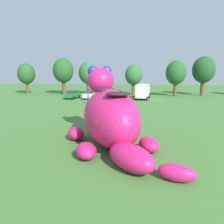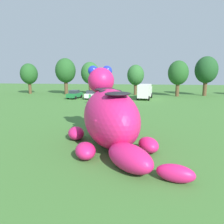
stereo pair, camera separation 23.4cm
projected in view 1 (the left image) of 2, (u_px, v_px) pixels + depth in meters
The scene contains 14 objects.
ground_plane at pixel (117, 152), 14.61m from camera, with size 160.00×160.00×0.00m, color #427533.
giant_inflatable_creature at pixel (111, 117), 15.67m from camera, with size 8.84×10.28×5.92m.
car_green at pixel (73, 94), 43.71m from camera, with size 2.51×4.35×1.72m.
car_white at pixel (89, 95), 43.36m from camera, with size 2.21×4.23×1.72m.
car_silver at pixel (107, 95), 43.19m from camera, with size 2.41×4.32×1.72m.
box_truck at pixel (143, 91), 42.95m from camera, with size 3.27×6.66×2.95m.
tree_far_left at pixel (26, 74), 52.55m from camera, with size 4.18×4.18×7.41m.
tree_left at pixel (63, 71), 51.19m from camera, with size 4.83×4.83×8.58m.
tree_mid_left at pixel (88, 73), 51.37m from camera, with size 4.34×4.34×7.70m.
tree_centre_left at pixel (133, 75), 50.45m from camera, with size 3.96×3.96×7.02m.
tree_centre at pixel (176, 73), 47.18m from camera, with size 4.40×4.40×7.82m.
tree_centre_right at pixel (204, 70), 48.42m from camera, with size 4.95×4.95×8.79m.
spectator_near_inflatable at pixel (88, 98), 37.15m from camera, with size 0.38×0.26×1.71m.
spectator_mid_field at pixel (98, 105), 29.63m from camera, with size 0.38×0.26×1.71m.
Camera 1 is at (1.19, -13.80, 5.41)m, focal length 34.43 mm.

